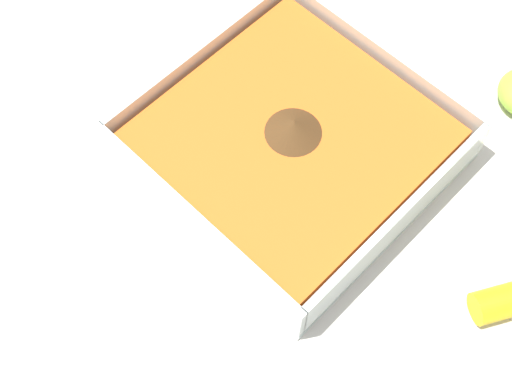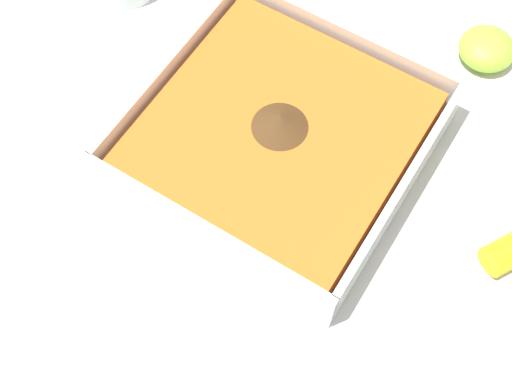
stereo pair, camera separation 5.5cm
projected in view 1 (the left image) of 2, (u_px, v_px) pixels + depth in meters
The scene contains 2 objects.
ground_plane at pixel (277, 147), 0.60m from camera, with size 4.00×4.00×0.00m, color beige.
square_dish at pixel (293, 145), 0.58m from camera, with size 0.22×0.22×0.06m.
Camera 1 is at (-0.21, 0.23, 0.52)m, focal length 50.00 mm.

